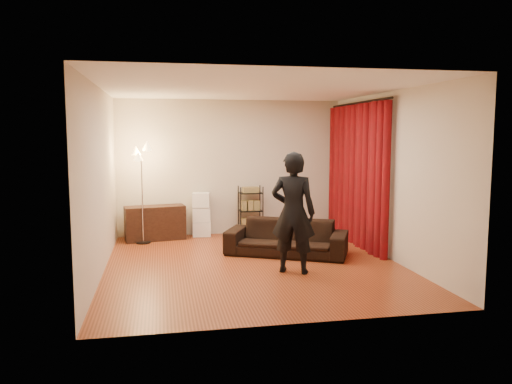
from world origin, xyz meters
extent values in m
plane|color=brown|center=(0.00, 0.00, 0.00)|extent=(5.00, 5.00, 0.00)
plane|color=white|center=(0.00, 0.00, 2.70)|extent=(5.00, 5.00, 0.00)
plane|color=beige|center=(0.00, 2.50, 1.35)|extent=(5.00, 0.00, 5.00)
plane|color=beige|center=(0.00, -2.50, 1.35)|extent=(5.00, 0.00, 5.00)
plane|color=beige|center=(-2.25, 0.00, 1.35)|extent=(0.00, 5.00, 5.00)
plane|color=beige|center=(2.25, 0.00, 1.35)|extent=(0.00, 5.00, 5.00)
cylinder|color=black|center=(2.15, 1.12, 2.58)|extent=(0.04, 2.65, 0.04)
imported|color=black|center=(0.66, 0.51, 0.29)|extent=(2.14, 1.57, 0.58)
imported|color=black|center=(0.49, -0.55, 0.89)|extent=(0.77, 0.66, 1.77)
cube|color=#321C12|center=(-1.52, 2.15, 0.33)|extent=(1.18, 0.60, 0.65)
camera|label=1|loc=(-1.39, -7.47, 2.02)|focal=35.00mm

